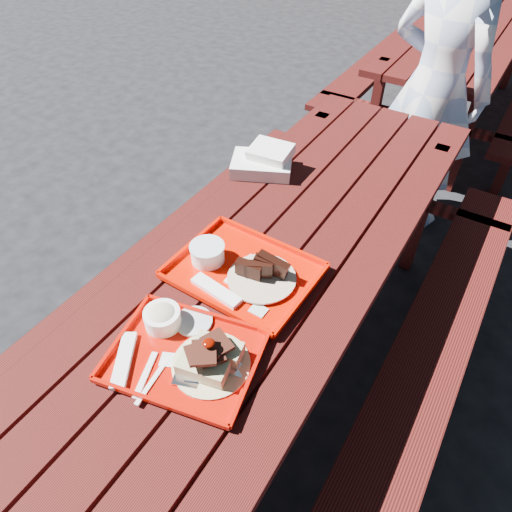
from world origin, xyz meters
name	(u,v)px	position (x,y,z in m)	size (l,w,h in m)	color
ground	(273,366)	(0.00, 0.00, 0.00)	(60.00, 60.00, 0.00)	black
picnic_table_near	(277,283)	(0.00, 0.00, 0.56)	(1.41, 2.40, 0.75)	#4A0F0E
picnic_table_far	(463,52)	(0.00, 2.80, 0.56)	(1.41, 2.40, 0.75)	#4A0F0E
near_tray	(187,346)	(0.01, -0.52, 0.78)	(0.45, 0.38, 0.13)	#B70E04
far_tray	(240,270)	(-0.04, -0.19, 0.77)	(0.46, 0.36, 0.08)	red
white_cloth	(264,161)	(-0.29, 0.38, 0.79)	(0.30, 0.26, 0.10)	white
person	(435,88)	(0.11, 1.45, 0.80)	(0.59, 0.38, 1.61)	#A5B7DB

